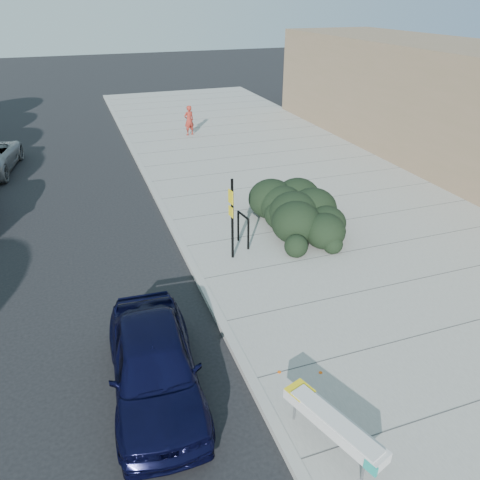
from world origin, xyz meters
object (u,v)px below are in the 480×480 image
object	(u,v)px
bench	(333,423)
sign_post	(232,214)
bike_rack	(243,227)
sedan_navy	(154,365)
pedestrian	(189,120)

from	to	relation	value
bench	sign_post	distance (m)	6.82
bike_rack	sedan_navy	distance (m)	6.23
bench	bike_rack	world-z (taller)	bike_rack
sign_post	bike_rack	bearing A→B (deg)	41.31
sign_post	sedan_navy	world-z (taller)	sign_post
sign_post	pedestrian	xyz separation A→B (m)	(2.17, 13.73, -0.60)
sedan_navy	pedestrian	distance (m)	18.87
bench	bike_rack	xyz separation A→B (m)	(1.05, 7.38, 0.14)
bench	sign_post	size ratio (longest dim) A/B	0.85
bench	bike_rack	size ratio (longest dim) A/B	2.01
bench	sign_post	world-z (taller)	sign_post
bike_rack	sedan_navy	xyz separation A→B (m)	(-3.67, -5.03, -0.06)
bench	sign_post	xyz separation A→B (m)	(0.47, 6.74, 0.92)
bench	sedan_navy	size ratio (longest dim) A/B	0.50
bench	pedestrian	distance (m)	20.64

